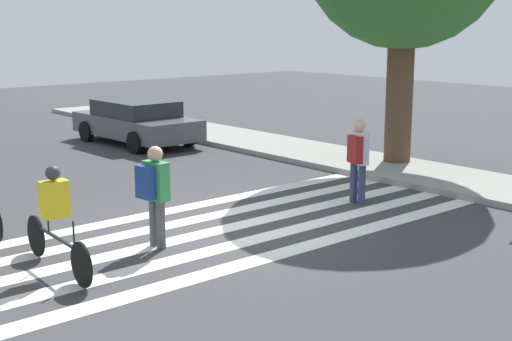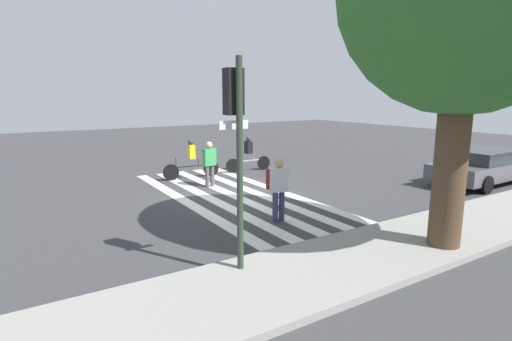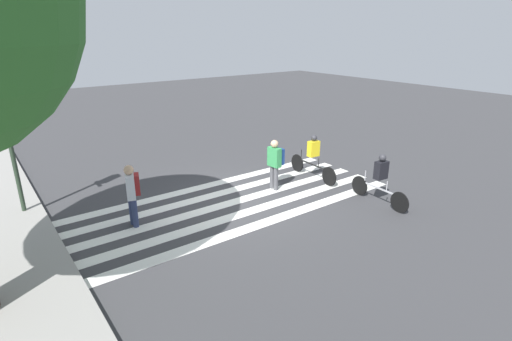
{
  "view_description": "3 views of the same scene",
  "coord_description": "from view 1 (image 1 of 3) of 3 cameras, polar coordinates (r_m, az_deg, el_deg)",
  "views": [
    {
      "loc": [
        9.77,
        -7.76,
        3.68
      ],
      "look_at": [
        0.67,
        0.07,
        1.17
      ],
      "focal_mm": 50.0,
      "sensor_mm": 36.0,
      "label": 1
    },
    {
      "loc": [
        6.42,
        11.73,
        3.43
      ],
      "look_at": [
        -0.63,
        0.5,
        0.89
      ],
      "focal_mm": 28.0,
      "sensor_mm": 36.0,
      "label": 2
    },
    {
      "loc": [
        -9.59,
        6.31,
        5.1
      ],
      "look_at": [
        -0.95,
        -0.07,
        1.28
      ],
      "focal_mm": 28.0,
      "sensor_mm": 36.0,
      "label": 3
    }
  ],
  "objects": [
    {
      "name": "ground_plane",
      "position": [
        13.01,
        -2.19,
        -4.62
      ],
      "size": [
        60.0,
        60.0,
        0.0
      ],
      "primitive_type": "plane",
      "color": "#38383A"
    },
    {
      "name": "sidewalk_curb",
      "position": [
        17.46,
        14.05,
        -0.47
      ],
      "size": [
        36.0,
        2.5,
        0.14
      ],
      "color": "gray",
      "rests_on": "ground_plane"
    },
    {
      "name": "crosswalk_stripes",
      "position": [
        13.01,
        -2.19,
        -4.6
      ],
      "size": [
        3.8,
        10.0,
        0.01
      ],
      "color": "silver",
      "rests_on": "ground_plane"
    },
    {
      "name": "pedestrian_adult_yellow_jacket",
      "position": [
        14.65,
        8.14,
        1.25
      ],
      "size": [
        0.53,
        0.5,
        1.75
      ],
      "rotation": [
        0.0,
        0.0,
        -0.33
      ],
      "color": "navy",
      "rests_on": "ground_plane"
    },
    {
      "name": "pedestrian_child_with_backpack",
      "position": [
        11.76,
        -8.16,
        -1.48
      ],
      "size": [
        0.49,
        0.41,
        1.71
      ],
      "rotation": [
        0.0,
        0.0,
        0.09
      ],
      "color": "#4C4C51",
      "rests_on": "ground_plane"
    },
    {
      "name": "cyclist_far_lane",
      "position": [
        11.0,
        -15.76,
        -3.46
      ],
      "size": [
        2.4,
        0.41,
        1.62
      ],
      "rotation": [
        0.0,
        0.0,
        -0.06
      ],
      "color": "black",
      "rests_on": "ground_plane"
    },
    {
      "name": "car_parked_silver_sedan",
      "position": [
        22.11,
        -9.56,
        3.91
      ],
      "size": [
        4.56,
        2.14,
        1.34
      ],
      "rotation": [
        0.0,
        0.0,
        0.02
      ],
      "color": "#4C4C51",
      "rests_on": "ground_plane"
    }
  ]
}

